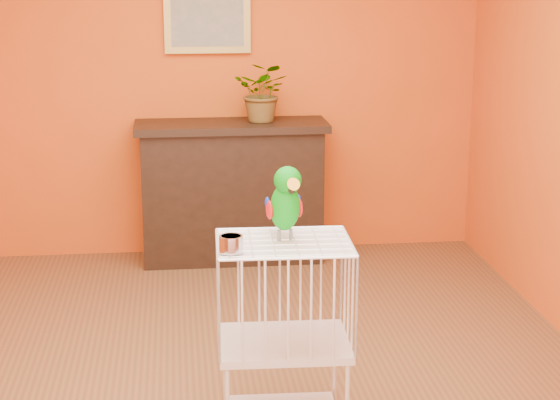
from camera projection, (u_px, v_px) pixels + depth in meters
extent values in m
plane|color=brown|center=(229.00, 375.00, 5.01)|extent=(4.50, 4.50, 0.00)
plane|color=#E25115|center=(208.00, 80.00, 6.85)|extent=(4.00, 0.00, 4.00)
plane|color=#E25115|center=(273.00, 289.00, 2.52)|extent=(4.00, 0.00, 4.00)
cube|color=black|center=(232.00, 195.00, 6.84)|extent=(1.30, 0.43, 0.97)
cube|color=black|center=(231.00, 126.00, 6.71)|extent=(1.38, 0.50, 0.05)
cube|color=black|center=(234.00, 202.00, 6.65)|extent=(0.91, 0.02, 0.49)
cube|color=#4E161B|center=(196.00, 212.00, 6.79)|extent=(0.05, 0.19, 0.30)
cube|color=#39542A|center=(208.00, 212.00, 6.80)|extent=(0.05, 0.19, 0.30)
cube|color=#4E161B|center=(221.00, 212.00, 6.81)|extent=(0.05, 0.19, 0.30)
cube|color=#39542A|center=(236.00, 211.00, 6.82)|extent=(0.05, 0.19, 0.30)
cube|color=#4E161B|center=(251.00, 211.00, 6.83)|extent=(0.05, 0.19, 0.30)
imported|color=#26722D|center=(264.00, 99.00, 6.69)|extent=(0.52, 0.54, 0.33)
cube|color=#AB8F3D|center=(207.00, 18.00, 6.71)|extent=(0.62, 0.03, 0.50)
cube|color=gray|center=(207.00, 18.00, 6.69)|extent=(0.52, 0.01, 0.40)
cube|color=silver|center=(284.00, 343.00, 4.34)|extent=(0.61, 0.48, 0.04)
cube|color=silver|center=(284.00, 243.00, 4.22)|extent=(0.61, 0.48, 0.01)
cylinder|color=silver|center=(225.00, 371.00, 4.57)|extent=(0.02, 0.02, 0.42)
cylinder|color=silver|center=(335.00, 367.00, 4.62)|extent=(0.02, 0.02, 0.42)
cylinder|color=silver|center=(231.00, 244.00, 4.04)|extent=(0.10, 0.10, 0.07)
cylinder|color=#59544C|center=(279.00, 235.00, 4.23)|extent=(0.02, 0.02, 0.05)
cylinder|color=#59544C|center=(291.00, 234.00, 4.25)|extent=(0.02, 0.02, 0.05)
ellipsoid|color=#039005|center=(285.00, 207.00, 4.21)|extent=(0.17, 0.21, 0.25)
ellipsoid|color=#039005|center=(288.00, 180.00, 4.14)|extent=(0.14, 0.15, 0.12)
cone|color=orange|center=(292.00, 186.00, 4.08)|extent=(0.07, 0.09, 0.08)
cone|color=black|center=(291.00, 190.00, 4.10)|extent=(0.04, 0.04, 0.03)
sphere|color=black|center=(280.00, 179.00, 4.10)|extent=(0.02, 0.02, 0.02)
sphere|color=black|center=(298.00, 178.00, 4.12)|extent=(0.02, 0.02, 0.02)
ellipsoid|color=#A50C0C|center=(270.00, 210.00, 4.20)|extent=(0.04, 0.08, 0.09)
ellipsoid|color=navy|center=(299.00, 208.00, 4.24)|extent=(0.04, 0.08, 0.09)
cone|color=#039005|center=(280.00, 220.00, 4.30)|extent=(0.11, 0.19, 0.14)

